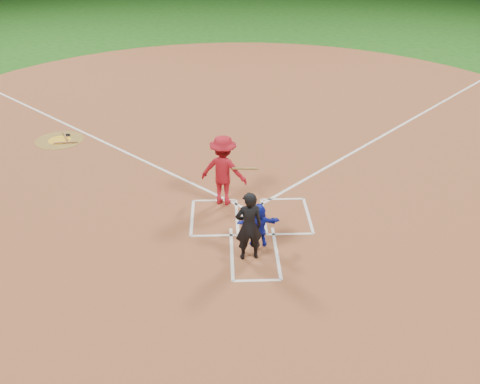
{
  "coord_description": "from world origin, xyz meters",
  "views": [
    {
      "loc": [
        -0.75,
        -12.44,
        7.66
      ],
      "look_at": [
        -0.3,
        -0.4,
        1.0
      ],
      "focal_mm": 40.0,
      "sensor_mm": 36.0,
      "label": 1
    }
  ],
  "objects_px": {
    "on_deck_circle": "(59,140)",
    "batter_at_plate": "(223,170)",
    "catcher": "(259,225)",
    "home_plate": "(250,216)",
    "umpire": "(249,226)"
  },
  "relations": [
    {
      "from": "on_deck_circle",
      "to": "catcher",
      "type": "height_order",
      "value": "catcher"
    },
    {
      "from": "home_plate",
      "to": "catcher",
      "type": "distance_m",
      "value": 1.49
    },
    {
      "from": "on_deck_circle",
      "to": "batter_at_plate",
      "type": "xyz_separation_m",
      "value": [
        5.86,
        -4.67,
        1.01
      ]
    },
    {
      "from": "catcher",
      "to": "home_plate",
      "type": "bearing_deg",
      "value": -90.34
    },
    {
      "from": "on_deck_circle",
      "to": "home_plate",
      "type": "bearing_deg",
      "value": -39.75
    },
    {
      "from": "batter_at_plate",
      "to": "umpire",
      "type": "bearing_deg",
      "value": -78.1
    },
    {
      "from": "batter_at_plate",
      "to": "catcher",
      "type": "bearing_deg",
      "value": -68.66
    },
    {
      "from": "on_deck_circle",
      "to": "batter_at_plate",
      "type": "height_order",
      "value": "batter_at_plate"
    },
    {
      "from": "home_plate",
      "to": "catcher",
      "type": "relative_size",
      "value": 0.52
    },
    {
      "from": "home_plate",
      "to": "batter_at_plate",
      "type": "relative_size",
      "value": 0.29
    },
    {
      "from": "home_plate",
      "to": "catcher",
      "type": "xyz_separation_m",
      "value": [
        0.13,
        -1.37,
        0.57
      ]
    },
    {
      "from": "umpire",
      "to": "on_deck_circle",
      "type": "bearing_deg",
      "value": -57.79
    },
    {
      "from": "home_plate",
      "to": "umpire",
      "type": "bearing_deg",
      "value": 85.52
    },
    {
      "from": "catcher",
      "to": "batter_at_plate",
      "type": "distance_m",
      "value": 2.37
    },
    {
      "from": "batter_at_plate",
      "to": "on_deck_circle",
      "type": "bearing_deg",
      "value": 141.44
    }
  ]
}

